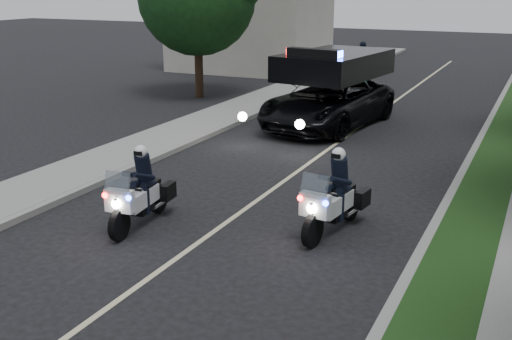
{
  "coord_description": "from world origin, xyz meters",
  "views": [
    {
      "loc": [
        5.88,
        -6.81,
        4.96
      ],
      "look_at": [
        0.32,
        4.95,
        1.0
      ],
      "focal_mm": 43.72,
      "sensor_mm": 36.0,
      "label": 1
    }
  ],
  "objects": [
    {
      "name": "bicycle",
      "position": [
        -2.59,
        23.34,
        0.0
      ],
      "size": [
        0.8,
        1.89,
        0.96
      ],
      "primitive_type": "imported",
      "rotation": [
        0.0,
        0.0,
        -0.09
      ],
      "color": "black",
      "rests_on": "ground"
    },
    {
      "name": "grass_verge",
      "position": [
        4.8,
        10.0,
        0.08
      ],
      "size": [
        1.2,
        60.0,
        0.16
      ],
      "primitive_type": "cube",
      "color": "#193814",
      "rests_on": "ground"
    },
    {
      "name": "building_far",
      "position": [
        -10.0,
        26.0,
        3.5
      ],
      "size": [
        8.0,
        6.0,
        7.0
      ],
      "primitive_type": "cube",
      "color": "#A8A396",
      "rests_on": "ground"
    },
    {
      "name": "curb_right",
      "position": [
        4.1,
        10.0,
        0.07
      ],
      "size": [
        0.2,
        60.0,
        0.15
      ],
      "primitive_type": "cube",
      "color": "gray",
      "rests_on": "ground"
    },
    {
      "name": "cyclist",
      "position": [
        -2.59,
        23.34,
        0.0
      ],
      "size": [
        0.74,
        0.54,
        1.93
      ],
      "primitive_type": "imported",
      "rotation": [
        0.0,
        0.0,
        3.25
      ],
      "color": "black",
      "rests_on": "ground"
    },
    {
      "name": "sidewalk_left",
      "position": [
        -5.2,
        10.0,
        0.08
      ],
      "size": [
        2.0,
        60.0,
        0.16
      ],
      "primitive_type": "cube",
      "color": "gray",
      "rests_on": "ground"
    },
    {
      "name": "ground",
      "position": [
        0.0,
        0.0,
        0.0
      ],
      "size": [
        120.0,
        120.0,
        0.0
      ],
      "primitive_type": "plane",
      "color": "black",
      "rests_on": "ground"
    },
    {
      "name": "police_moto_right",
      "position": [
        2.22,
        4.63,
        0.0
      ],
      "size": [
        1.01,
        2.17,
        1.78
      ],
      "primitive_type": null,
      "rotation": [
        0.0,
        0.0,
        -0.14
      ],
      "color": "silver",
      "rests_on": "ground"
    },
    {
      "name": "curb_left",
      "position": [
        -4.1,
        10.0,
        0.07
      ],
      "size": [
        0.2,
        60.0,
        0.15
      ],
      "primitive_type": "cube",
      "color": "gray",
      "rests_on": "ground"
    },
    {
      "name": "lane_marking",
      "position": [
        0.0,
        10.0,
        0.0
      ],
      "size": [
        0.12,
        50.0,
        0.01
      ],
      "primitive_type": "cube",
      "color": "#BFB78C",
      "rests_on": "ground"
    },
    {
      "name": "tree_left_near",
      "position": [
        -8.11,
        16.92,
        0.0
      ],
      "size": [
        5.4,
        5.4,
        8.43
      ],
      "primitive_type": null,
      "rotation": [
        0.0,
        0.0,
        0.07
      ],
      "color": "#143D16",
      "rests_on": "ground"
    },
    {
      "name": "police_moto_left",
      "position": [
        -1.58,
        3.27,
        0.0
      ],
      "size": [
        0.93,
        2.09,
        1.72
      ],
      "primitive_type": null,
      "rotation": [
        0.0,
        0.0,
        0.11
      ],
      "color": "silver",
      "rests_on": "ground"
    },
    {
      "name": "police_suv",
      "position": [
        -1.07,
        13.82,
        0.0
      ],
      "size": [
        3.66,
        6.55,
        3.03
      ],
      "primitive_type": "imported",
      "rotation": [
        0.0,
        0.0,
        -0.13
      ],
      "color": "black",
      "rests_on": "ground"
    }
  ]
}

